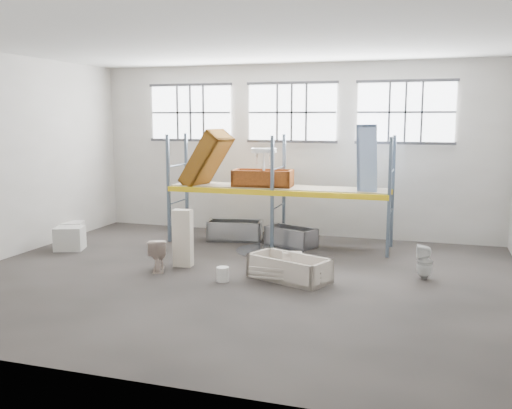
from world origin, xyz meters
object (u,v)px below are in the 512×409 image
at_px(toilet_beige, 158,254).
at_px(toilet_white, 425,262).
at_px(steel_tub_left, 235,230).
at_px(rust_tub_flat, 263,178).
at_px(cistern_tall, 183,238).
at_px(carton_near, 70,238).
at_px(steel_tub_right, 291,236).
at_px(blue_tub_upright, 367,159).
at_px(bathtub_beige, 289,268).
at_px(bucket, 223,274).

bearing_deg(toilet_beige, toilet_white, 167.06).
bearing_deg(steel_tub_left, rust_tub_flat, -10.62).
height_order(toilet_beige, cistern_tall, cistern_tall).
bearing_deg(rust_tub_flat, carton_near, -153.98).
distance_m(steel_tub_right, rust_tub_flat, 1.77).
height_order(cistern_tall, blue_tub_upright, blue_tub_upright).
xyz_separation_m(bathtub_beige, blue_tub_upright, (1.20, 3.34, 2.14)).
bearing_deg(toilet_white, blue_tub_upright, -152.14).
xyz_separation_m(steel_tub_left, bucket, (1.14, -3.93, -0.12)).
distance_m(cistern_tall, bucket, 1.69).
bearing_deg(rust_tub_flat, toilet_white, -27.53).
xyz_separation_m(steel_tub_left, carton_near, (-3.76, -2.43, 0.03)).
bearing_deg(bucket, steel_tub_left, 106.14).
bearing_deg(rust_tub_flat, steel_tub_right, -2.81).
bearing_deg(cistern_tall, carton_near, 164.19).
bearing_deg(bathtub_beige, blue_tub_upright, 92.02).
relative_size(bathtub_beige, toilet_white, 2.32).
bearing_deg(blue_tub_upright, carton_near, -162.19).
distance_m(toilet_beige, steel_tub_right, 4.06).
relative_size(toilet_white, blue_tub_upright, 0.42).
distance_m(cistern_tall, rust_tub_flat, 3.28).
distance_m(toilet_white, steel_tub_left, 5.77).
xyz_separation_m(steel_tub_right, rust_tub_flat, (-0.82, 0.04, 1.57)).
xyz_separation_m(steel_tub_left, rust_tub_flat, (0.88, -0.16, 1.54)).
bearing_deg(carton_near, steel_tub_right, 22.18).
distance_m(steel_tub_left, rust_tub_flat, 1.78).
bearing_deg(carton_near, rust_tub_flat, 26.02).
height_order(toilet_beige, carton_near, toilet_beige).
xyz_separation_m(bathtub_beige, cistern_tall, (-2.66, 0.34, 0.42)).
bearing_deg(blue_tub_upright, bucket, -122.99).
distance_m(bathtub_beige, toilet_beige, 3.05).
relative_size(toilet_beige, cistern_tall, 0.56).
distance_m(toilet_white, steel_tub_right, 4.18).
height_order(toilet_beige, bucket, toilet_beige).
bearing_deg(carton_near, bathtub_beige, -8.73).
bearing_deg(bathtub_beige, toilet_white, 40.78).
bearing_deg(bathtub_beige, bucket, -135.61).
distance_m(cistern_tall, toilet_white, 5.47).
distance_m(toilet_beige, rust_tub_flat, 3.97).
bearing_deg(rust_tub_flat, bathtub_beige, -63.83).
bearing_deg(steel_tub_left, blue_tub_upright, -0.70).
distance_m(rust_tub_flat, blue_tub_upright, 2.85).
relative_size(cistern_tall, rust_tub_flat, 0.83).
height_order(bathtub_beige, steel_tub_right, bathtub_beige).
bearing_deg(toilet_white, carton_near, -95.43).
height_order(steel_tub_right, bucket, steel_tub_right).
relative_size(toilet_white, steel_tub_left, 0.49).
xyz_separation_m(bathtub_beige, carton_near, (-6.22, 0.95, 0.05)).
xyz_separation_m(toilet_beige, carton_near, (-3.17, 1.13, -0.07)).
relative_size(toilet_white, steel_tub_right, 0.54).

